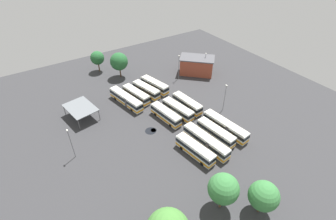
{
  "coord_description": "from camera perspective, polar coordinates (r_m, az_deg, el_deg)",
  "views": [
    {
      "loc": [
        -46.56,
        31.74,
        44.96
      ],
      "look_at": [
        1.79,
        0.22,
        1.46
      ],
      "focal_mm": 26.95,
      "sensor_mm": 36.0,
      "label": 1
    }
  ],
  "objects": [
    {
      "name": "puddle_back_corner",
      "position": [
        67.66,
        -3.96,
        -4.74
      ],
      "size": [
        2.98,
        2.98,
        0.01
      ],
      "primitive_type": "cylinder",
      "color": "black",
      "rests_on": "ground_plane"
    },
    {
      "name": "ground_plane",
      "position": [
        72.09,
        0.92,
        -1.59
      ],
      "size": [
        105.44,
        105.44,
        0.0
      ],
      "primitive_type": "plane",
      "color": "#333335"
    },
    {
      "name": "lamp_post_near_entrance",
      "position": [
        61.69,
        -21.08,
        -6.9
      ],
      "size": [
        0.56,
        0.28,
        8.46
      ],
      "color": "slate",
      "rests_on": "ground_plane"
    },
    {
      "name": "bus_row2_slot0",
      "position": [
        83.06,
        -3.04,
        5.62
      ],
      "size": [
        11.1,
        4.84,
        3.36
      ],
      "color": "silver",
      "rests_on": "ground_plane"
    },
    {
      "name": "lamp_post_mid_lot",
      "position": [
        87.89,
        2.45,
        9.83
      ],
      "size": [
        0.56,
        0.28,
        8.91
      ],
      "color": "slate",
      "rests_on": "ground_plane"
    },
    {
      "name": "tree_northwest",
      "position": [
        96.28,
        -15.7,
        11.27
      ],
      "size": [
        4.91,
        4.91,
        7.75
      ],
      "color": "brown",
      "rests_on": "ground_plane"
    },
    {
      "name": "bus_row0_slot1",
      "position": [
        65.45,
        10.74,
        -5.08
      ],
      "size": [
        11.23,
        3.85,
        3.36
      ],
      "color": "silver",
      "rests_on": "ground_plane"
    },
    {
      "name": "depot_building",
      "position": [
        93.0,
        6.52,
        10.01
      ],
      "size": [
        13.4,
        13.55,
        6.18
      ],
      "color": "#99422D",
      "rests_on": "ground_plane"
    },
    {
      "name": "bus_row0_slot2",
      "position": [
        62.71,
        8.59,
        -7.04
      ],
      "size": [
        13.66,
        4.17,
        3.36
      ],
      "color": "silver",
      "rests_on": "ground_plane"
    },
    {
      "name": "puddle_near_shelter",
      "position": [
        67.86,
        -3.26,
        -4.56
      ],
      "size": [
        1.65,
        1.65,
        0.01
      ],
      "primitive_type": "cylinder",
      "color": "black",
      "rests_on": "ground_plane"
    },
    {
      "name": "puddle_front_lane",
      "position": [
        80.67,
        3.01,
        3.08
      ],
      "size": [
        2.45,
        2.45,
        0.01
      ],
      "primitive_type": "cylinder",
      "color": "black",
      "rests_on": "ground_plane"
    },
    {
      "name": "bus_row1_slot0",
      "position": [
        74.49,
        4.35,
        1.45
      ],
      "size": [
        10.72,
        3.6,
        3.36
      ],
      "color": "silver",
      "rests_on": "ground_plane"
    },
    {
      "name": "puddle_centre_drain",
      "position": [
        65.19,
        4.85,
        -6.77
      ],
      "size": [
        3.43,
        3.43,
        0.01
      ],
      "primitive_type": "cylinder",
      "color": "black",
      "rests_on": "ground_plane"
    },
    {
      "name": "bus_row1_slot1",
      "position": [
        71.91,
        2.27,
        0.07
      ],
      "size": [
        10.76,
        4.22,
        3.36
      ],
      "color": "silver",
      "rests_on": "ground_plane"
    },
    {
      "name": "tree_west_edge",
      "position": [
        49.35,
        12.43,
        -17.01
      ],
      "size": [
        5.87,
        5.87,
        8.64
      ],
      "color": "brown",
      "rests_on": "ground_plane"
    },
    {
      "name": "bus_row0_slot0",
      "position": [
        67.83,
        12.85,
        -3.66
      ],
      "size": [
        13.65,
        4.09,
        3.36
      ],
      "color": "silver",
      "rests_on": "ground_plane"
    },
    {
      "name": "bus_row0_slot3",
      "position": [
        60.41,
        6.14,
        -8.9
      ],
      "size": [
        11.02,
        4.16,
        3.36
      ],
      "color": "silver",
      "rests_on": "ground_plane"
    },
    {
      "name": "bus_row1_slot2",
      "position": [
        70.05,
        -0.49,
        -1.05
      ],
      "size": [
        10.69,
        3.94,
        3.36
      ],
      "color": "silver",
      "rests_on": "ground_plane"
    },
    {
      "name": "lamp_post_far_corner",
      "position": [
        73.88,
        12.72,
        2.96
      ],
      "size": [
        0.56,
        0.28,
        8.55
      ],
      "color": "slate",
      "rests_on": "ground_plane"
    },
    {
      "name": "tree_east_edge",
      "position": [
        51.39,
        20.83,
        -17.71
      ],
      "size": [
        5.66,
        5.66,
        7.77
      ],
      "color": "brown",
      "rests_on": "ground_plane"
    },
    {
      "name": "maintenance_shelter",
      "position": [
        74.06,
        -19.21,
        0.48
      ],
      "size": [
        10.34,
        8.19,
        3.54
      ],
      "color": "slate",
      "rests_on": "ground_plane"
    },
    {
      "name": "bus_row2_slot3",
      "position": [
        77.15,
        -9.46,
        2.4
      ],
      "size": [
        13.68,
        5.09,
        3.36
      ],
      "color": "silver",
      "rests_on": "ground_plane"
    },
    {
      "name": "bus_row2_slot1",
      "position": [
        80.76,
        -4.95,
        4.53
      ],
      "size": [
        10.69,
        4.81,
        3.36
      ],
      "color": "silver",
      "rests_on": "ground_plane"
    },
    {
      "name": "lamp_post_by_building",
      "position": [
        92.9,
        8.4,
        10.64
      ],
      "size": [
        0.56,
        0.28,
        7.77
      ],
      "color": "slate",
      "rests_on": "ground_plane"
    },
    {
      "name": "tree_northeast",
      "position": [
        90.22,
        -11.03,
        10.71
      ],
      "size": [
        6.14,
        6.14,
        9.06
      ],
      "color": "brown",
      "rests_on": "ground_plane"
    },
    {
      "name": "bus_row2_slot2",
      "position": [
        78.83,
        -7.23,
        3.46
      ],
      "size": [
        10.91,
        4.53,
        3.36
      ],
      "color": "silver",
      "rests_on": "ground_plane"
    }
  ]
}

